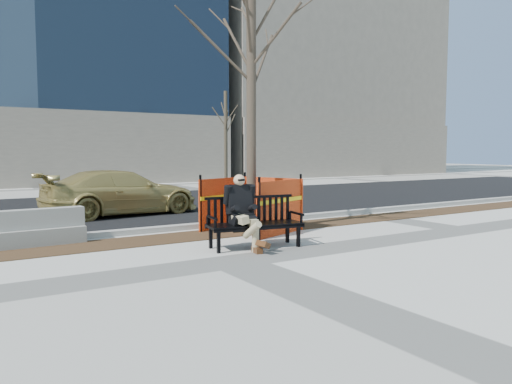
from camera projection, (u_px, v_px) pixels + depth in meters
ground at (233, 261)px, 8.23m from camera, size 120.00×120.00×0.00m
mulch_strip at (173, 238)px, 10.43m from camera, size 40.00×1.20×0.02m
asphalt_street at (98, 209)px, 15.66m from camera, size 60.00×10.40×0.01m
curb at (157, 229)px, 11.22m from camera, size 60.00×0.25×0.12m
building_right at (310, 23)px, 40.79m from camera, size 20.00×12.00×25.00m
bench at (255, 248)px, 9.42m from camera, size 1.95×0.97×0.99m
seated_man at (241, 248)px, 9.37m from camera, size 0.76×1.09×1.41m
tree_fence at (251, 231)px, 11.36m from camera, size 3.41×3.41×6.58m
sedan at (122, 215)px, 14.25m from camera, size 4.67×2.31×1.30m
jersey_barrier_left at (16, 248)px, 9.39m from camera, size 2.57×0.63×0.73m
far_tree_right at (226, 189)px, 24.27m from camera, size 1.97×1.97×5.16m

